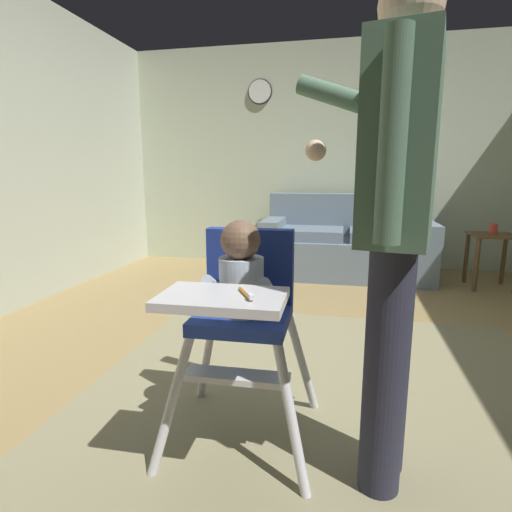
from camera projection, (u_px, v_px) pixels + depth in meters
The scene contains 9 objects.
ground at pixel (305, 371), 2.40m from camera, with size 6.32×7.12×0.10m, color #9A7F4F.
wall_far at pixel (330, 157), 4.82m from camera, with size 5.52×0.06×2.54m, color #B8C3A8.
area_rug at pixel (322, 401), 1.98m from camera, with size 2.35×2.47×0.01m, color gray.
couch at pixel (347, 244), 4.45m from camera, with size 1.75×0.86×0.86m.
high_chair at pixel (242, 295), 1.60m from camera, with size 0.62×0.73×0.91m.
adult_standing at pixel (395, 219), 1.32m from camera, with size 0.51×0.57×1.65m.
side_table at pixel (492, 249), 3.91m from camera, with size 0.40×0.40×0.52m.
sippy_cup at pixel (494, 229), 3.88m from camera, with size 0.07×0.07×0.10m, color #D13D33.
wall_clock at pixel (260, 92), 4.80m from camera, with size 0.28×0.04×0.28m.
Camera 1 is at (0.19, -2.23, 1.07)m, focal length 29.01 mm.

